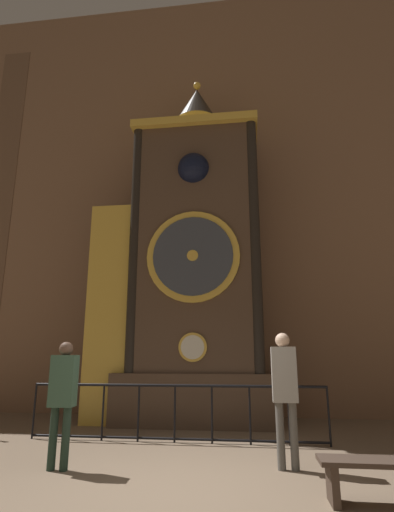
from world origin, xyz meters
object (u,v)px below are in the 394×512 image
(visitor_near, at_px, (63,391))
(visitor_bench, at_px, (383,473))
(clock_tower, at_px, (185,265))
(visitor_far, at_px, (285,385))

(visitor_near, height_order, visitor_bench, visitor_near)
(clock_tower, bearing_deg, visitor_far, -60.37)
(visitor_far, distance_m, visitor_bench, 1.67)
(visitor_near, relative_size, visitor_bench, 1.30)
(visitor_near, bearing_deg, visitor_bench, -14.64)
(clock_tower, height_order, visitor_far, clock_tower)
(visitor_near, xyz_separation_m, visitor_bench, (3.92, -0.81, -0.69))
(visitor_near, bearing_deg, visitor_far, 4.46)
(visitor_bench, bearing_deg, visitor_near, 168.37)
(visitor_far, height_order, visitor_bench, visitor_far)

